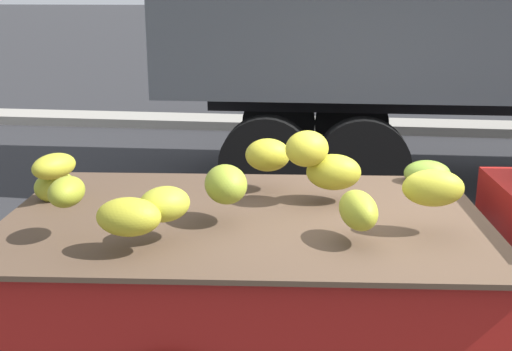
% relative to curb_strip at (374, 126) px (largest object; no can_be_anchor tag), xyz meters
% --- Properties ---
extents(ground, '(220.00, 220.00, 0.00)m').
position_rel_curb_strip_xyz_m(ground, '(0.00, -7.38, -0.08)').
color(ground, '#28282B').
extents(curb_strip, '(80.00, 0.80, 0.16)m').
position_rel_curb_strip_xyz_m(curb_strip, '(0.00, 0.00, 0.00)').
color(curb_strip, gray).
rests_on(curb_strip, ground).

